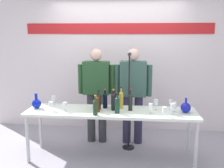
% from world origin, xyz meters
% --- Properties ---
extents(ground_plane, '(10.00, 10.00, 0.00)m').
position_xyz_m(ground_plane, '(0.00, 0.00, 0.00)').
color(ground_plane, '#9D97A7').
extents(back_wall, '(5.09, 0.11, 3.00)m').
position_xyz_m(back_wall, '(0.00, 1.37, 1.50)').
color(back_wall, white).
rests_on(back_wall, ground).
extents(display_table, '(2.53, 0.62, 0.76)m').
position_xyz_m(display_table, '(0.00, 0.00, 0.70)').
color(display_table, white).
rests_on(display_table, ground).
extents(decanter_blue_left, '(0.14, 0.14, 0.23)m').
position_xyz_m(decanter_blue_left, '(-1.15, 0.01, 0.84)').
color(decanter_blue_left, '#0A1EBB').
rests_on(decanter_blue_left, display_table).
extents(decanter_blue_right, '(0.15, 0.15, 0.22)m').
position_xyz_m(decanter_blue_right, '(1.09, 0.01, 0.84)').
color(decanter_blue_right, '#171DB3').
rests_on(decanter_blue_right, display_table).
extents(presenter_left, '(0.63, 0.22, 1.64)m').
position_xyz_m(presenter_left, '(-0.31, 0.61, 0.94)').
color(presenter_left, '#313235').
rests_on(presenter_left, ground).
extents(presenter_right, '(0.63, 0.22, 1.65)m').
position_xyz_m(presenter_right, '(0.31, 0.61, 0.95)').
color(presenter_right, '#292540').
rests_on(presenter_right, ground).
extents(wine_bottle_0, '(0.07, 0.07, 0.29)m').
position_xyz_m(wine_bottle_0, '(-0.20, -0.23, 0.88)').
color(wine_bottle_0, '#1E361D').
rests_on(wine_bottle_0, display_table).
extents(wine_bottle_1, '(0.07, 0.07, 0.28)m').
position_xyz_m(wine_bottle_1, '(-0.19, -0.07, 0.88)').
color(wine_bottle_1, '#4D280C').
rests_on(wine_bottle_1, display_table).
extents(wine_bottle_2, '(0.07, 0.07, 0.30)m').
position_xyz_m(wine_bottle_2, '(-0.19, 0.04, 0.89)').
color(wine_bottle_2, black).
rests_on(wine_bottle_2, display_table).
extents(wine_bottle_3, '(0.06, 0.06, 0.32)m').
position_xyz_m(wine_bottle_3, '(0.29, 0.04, 0.89)').
color(wine_bottle_3, black).
rests_on(wine_bottle_3, display_table).
extents(wine_bottle_4, '(0.07, 0.07, 0.32)m').
position_xyz_m(wine_bottle_4, '(0.03, 0.03, 0.90)').
color(wine_bottle_4, black).
rests_on(wine_bottle_4, display_table).
extents(wine_bottle_5, '(0.07, 0.07, 0.30)m').
position_xyz_m(wine_bottle_5, '(0.03, 0.15, 0.89)').
color(wine_bottle_5, black).
rests_on(wine_bottle_5, display_table).
extents(wine_bottle_6, '(0.07, 0.07, 0.33)m').
position_xyz_m(wine_bottle_6, '(0.14, 0.15, 0.90)').
color(wine_bottle_6, gold).
rests_on(wine_bottle_6, display_table).
extents(wine_bottle_7, '(0.07, 0.07, 0.30)m').
position_xyz_m(wine_bottle_7, '(-0.10, 0.13, 0.89)').
color(wine_bottle_7, black).
rests_on(wine_bottle_7, display_table).
extents(wine_bottle_8, '(0.07, 0.07, 0.30)m').
position_xyz_m(wine_bottle_8, '(0.10, -0.11, 0.89)').
color(wine_bottle_8, '#153728').
rests_on(wine_bottle_8, display_table).
extents(wine_glass_left_0, '(0.07, 0.07, 0.14)m').
position_xyz_m(wine_glass_left_0, '(-0.96, 0.26, 0.86)').
color(wine_glass_left_0, white).
rests_on(wine_glass_left_0, display_table).
extents(wine_glass_left_1, '(0.07, 0.07, 0.14)m').
position_xyz_m(wine_glass_left_1, '(-0.88, -0.10, 0.86)').
color(wine_glass_left_1, white).
rests_on(wine_glass_left_1, display_table).
extents(wine_glass_left_2, '(0.06, 0.06, 0.14)m').
position_xyz_m(wine_glass_left_2, '(-0.67, -0.11, 0.86)').
color(wine_glass_left_2, white).
rests_on(wine_glass_left_2, display_table).
extents(wine_glass_right_0, '(0.06, 0.06, 0.15)m').
position_xyz_m(wine_glass_right_0, '(0.93, 0.02, 0.87)').
color(wine_glass_right_0, white).
rests_on(wine_glass_right_0, display_table).
extents(wine_glass_right_1, '(0.07, 0.07, 0.16)m').
position_xyz_m(wine_glass_right_1, '(0.66, 0.10, 0.88)').
color(wine_glass_right_1, white).
rests_on(wine_glass_right_1, display_table).
extents(wine_glass_right_2, '(0.06, 0.06, 0.15)m').
position_xyz_m(wine_glass_right_2, '(0.58, -0.08, 0.86)').
color(wine_glass_right_2, white).
rests_on(wine_glass_right_2, display_table).
extents(wine_glass_right_3, '(0.06, 0.06, 0.15)m').
position_xyz_m(wine_glass_right_3, '(0.89, 0.14, 0.87)').
color(wine_glass_right_3, white).
rests_on(wine_glass_right_3, display_table).
extents(wine_glass_right_4, '(0.06, 0.06, 0.17)m').
position_xyz_m(wine_glass_right_4, '(0.89, -0.13, 0.88)').
color(wine_glass_right_4, white).
rests_on(wine_glass_right_4, display_table).
extents(wine_glass_right_5, '(0.06, 0.06, 0.13)m').
position_xyz_m(wine_glass_right_5, '(0.76, -0.19, 0.85)').
color(wine_glass_right_5, white).
rests_on(wine_glass_right_5, display_table).
extents(microphone_stand, '(0.20, 0.20, 1.60)m').
position_xyz_m(microphone_stand, '(0.25, 0.37, 0.54)').
color(microphone_stand, black).
rests_on(microphone_stand, ground).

